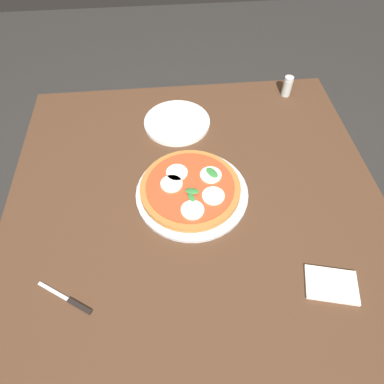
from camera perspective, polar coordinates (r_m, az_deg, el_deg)
ground_plane at (r=1.66m, az=0.46°, el=-16.60°), size 6.00×6.00×0.00m
dining_table at (r=1.08m, az=0.68°, el=-4.66°), size 1.14×1.17×0.73m
serving_tray at (r=1.02m, az=0.00°, el=-0.14°), size 0.34×0.34×0.01m
pizza at (r=1.01m, az=-0.27°, el=0.75°), size 0.30×0.30×0.03m
plate_white at (r=1.24m, az=-2.57°, el=11.80°), size 0.24×0.24×0.01m
napkin at (r=0.95m, az=22.70°, el=-14.39°), size 0.15×0.12×0.01m
knife at (r=0.91m, az=-19.96°, el=-17.13°), size 0.14×0.10×0.01m
pepper_shaker at (r=1.41m, az=15.96°, el=16.97°), size 0.04×0.04×0.08m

